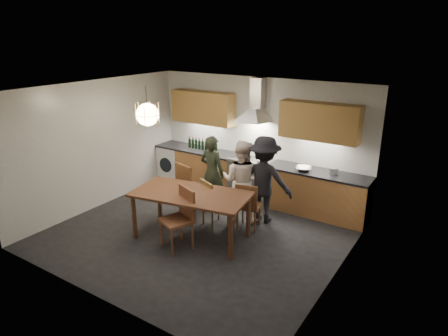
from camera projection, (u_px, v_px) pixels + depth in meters
The scene contains 17 objects.
ground at pixel (199, 233), 7.28m from camera, with size 5.00×5.00×0.00m, color black.
room_shell at pixel (197, 143), 6.72m from camera, with size 5.02×4.52×2.61m.
counter_run at pixel (253, 179), 8.66m from camera, with size 5.00×0.62×0.90m.
range_stove at pixel (252, 179), 8.68m from camera, with size 0.90×0.60×0.92m.
wall_fixtures at pixel (256, 113), 8.31m from camera, with size 4.30×0.54×1.10m.
pendant_lamp at pixel (147, 115), 7.03m from camera, with size 0.43×0.43×0.70m.
dining_table at pixel (191, 198), 6.91m from camera, with size 2.15×1.34×0.85m.
chair_back_left at pixel (188, 185), 7.88m from camera, with size 0.59×0.59×1.06m.
chair_back_mid at pixel (211, 200), 7.37m from camera, with size 0.55×0.55×0.92m.
chair_back_right at pixel (248, 204), 7.26m from camera, with size 0.49×0.49×0.91m.
chair_front at pixel (181, 214), 6.66m from camera, with size 0.62×0.62×1.05m.
person_left at pixel (212, 172), 8.14m from camera, with size 0.56×0.37×1.53m, color black.
person_mid at pixel (241, 181), 7.61m from camera, with size 0.77×0.60×1.59m, color silver.
person_right at pixel (264, 180), 7.51m from camera, with size 1.09×0.63×1.68m, color black.
mixing_bowl at pixel (304, 169), 7.82m from camera, with size 0.31×0.31×0.08m, color silver.
stock_pot at pixel (333, 171), 7.62m from camera, with size 0.18×0.18×0.13m, color #B5B6B9.
wine_bottles at pixel (203, 144), 9.16m from camera, with size 0.81×0.06×0.26m.
Camera 1 is at (3.92, -5.20, 3.49)m, focal length 32.00 mm.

